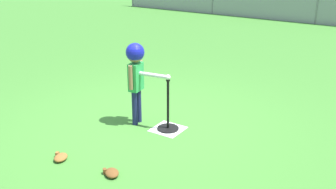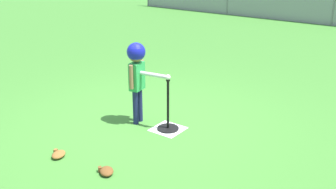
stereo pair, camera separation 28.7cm
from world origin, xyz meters
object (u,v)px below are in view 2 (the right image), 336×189
at_px(baseball_on_tee, 168,77).
at_px(glove_outfield_drop, 106,171).
at_px(batter_child, 137,67).
at_px(batting_tee, 168,121).
at_px(glove_tossed_aside, 58,154).

distance_m(baseball_on_tee, glove_outfield_drop, 1.62).
bearing_deg(batter_child, baseball_on_tee, 7.55).
bearing_deg(baseball_on_tee, batting_tee, 0.00).
distance_m(batting_tee, glove_tossed_aside, 1.63).
bearing_deg(glove_tossed_aside, glove_outfield_drop, 5.16).
xyz_separation_m(baseball_on_tee, glove_outfield_drop, (0.13, -1.42, -0.78)).
bearing_deg(glove_outfield_drop, baseball_on_tee, 95.08).
height_order(glove_tossed_aside, glove_outfield_drop, same).
bearing_deg(baseball_on_tee, glove_tossed_aside, -113.81).
xyz_separation_m(batter_child, glove_outfield_drop, (0.64, -1.35, -0.86)).
height_order(baseball_on_tee, glove_tossed_aside, baseball_on_tee).
bearing_deg(baseball_on_tee, batter_child, -172.45).
distance_m(batting_tee, glove_outfield_drop, 1.43).
distance_m(batter_child, glove_tossed_aside, 1.67).
xyz_separation_m(batter_child, glove_tossed_aside, (-0.14, -1.42, -0.86)).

